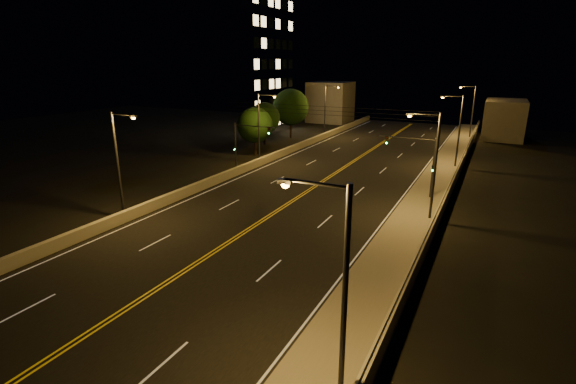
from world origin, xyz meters
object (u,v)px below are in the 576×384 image
at_px(streetlight_5, 261,123).
at_px(tree_0, 255,125).
at_px(building_tower, 216,55).
at_px(tree_1, 265,118).
at_px(streetlight_3, 471,108).
at_px(tree_2, 291,107).
at_px(streetlight_6, 327,107).
at_px(streetlight_2, 457,127).
at_px(traffic_signal_right, 422,160).
at_px(traffic_signal_left, 243,143).
at_px(streetlight_0, 337,284).
at_px(streetlight_1, 432,160).
at_px(streetlight_4, 120,158).

xyz_separation_m(streetlight_5, tree_0, (-3.13, 3.78, -0.90)).
distance_m(building_tower, tree_0, 27.40).
bearing_deg(tree_1, tree_0, -69.64).
height_order(streetlight_3, streetlight_5, same).
xyz_separation_m(streetlight_5, building_tower, (-21.70, 21.67, 8.38)).
xyz_separation_m(building_tower, tree_2, (16.85, -3.67, -8.30)).
bearing_deg(tree_0, building_tower, 136.06).
height_order(streetlight_5, tree_0, streetlight_5).
xyz_separation_m(streetlight_6, tree_0, (-3.13, -17.75, -0.90)).
relative_size(streetlight_2, traffic_signal_right, 1.48).
relative_size(traffic_signal_left, building_tower, 0.21).
relative_size(streetlight_0, streetlight_1, 1.00).
relative_size(streetlight_3, tree_0, 1.32).
bearing_deg(streetlight_4, traffic_signal_right, 38.27).
xyz_separation_m(traffic_signal_right, tree_0, (-22.99, 9.55, 0.37)).
bearing_deg(traffic_signal_left, streetlight_5, 101.26).
bearing_deg(building_tower, streetlight_4, -63.28).
bearing_deg(streetlight_3, streetlight_4, -112.50).
bearing_deg(streetlight_1, streetlight_6, 123.15).
height_order(streetlight_4, traffic_signal_left, streetlight_4).
height_order(streetlight_3, building_tower, building_tower).
height_order(streetlight_5, tree_1, streetlight_5).
distance_m(streetlight_3, building_tower, 44.74).
relative_size(streetlight_6, building_tower, 0.30).
height_order(tree_1, tree_2, tree_2).
bearing_deg(building_tower, streetlight_2, -17.83).
height_order(streetlight_5, streetlight_6, same).
bearing_deg(streetlight_0, traffic_signal_right, 93.40).
xyz_separation_m(traffic_signal_right, tree_1, (-25.78, 17.06, 0.29)).
distance_m(streetlight_1, streetlight_2, 19.05).
relative_size(traffic_signal_right, traffic_signal_left, 1.00).
xyz_separation_m(streetlight_4, tree_0, (-3.13, 25.21, -0.90)).
height_order(streetlight_6, building_tower, building_tower).
bearing_deg(traffic_signal_left, streetlight_6, 92.41).
height_order(streetlight_1, streetlight_5, same).
xyz_separation_m(streetlight_0, streetlight_2, (0.00, 39.66, 0.00)).
distance_m(streetlight_0, tree_2, 56.35).
height_order(streetlight_2, streetlight_3, same).
relative_size(streetlight_4, tree_1, 1.35).
height_order(streetlight_4, streetlight_6, same).
relative_size(streetlight_2, tree_0, 1.32).
relative_size(streetlight_1, traffic_signal_right, 1.48).
height_order(streetlight_0, streetlight_2, same).
bearing_deg(streetlight_1, streetlight_0, -90.00).
height_order(building_tower, tree_2, building_tower).
distance_m(traffic_signal_right, traffic_signal_left, 18.71).
relative_size(tree_1, tree_2, 0.79).
bearing_deg(streetlight_1, traffic_signal_left, 164.87).
bearing_deg(tree_2, streetlight_4, -82.99).
bearing_deg(streetlight_4, streetlight_6, 90.00).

